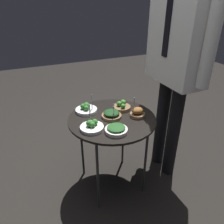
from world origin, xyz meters
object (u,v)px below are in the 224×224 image
(bowl_broccoli_near_rim, at_px, (122,106))
(bowl_broccoli_back_left, at_px, (86,109))
(waiter_figure, at_px, (178,50))
(serving_cart, at_px, (112,123))
(bowl_spinach_front_left, at_px, (116,129))
(bowl_broccoli_far_rim, at_px, (92,126))
(bowl_spinach_front_center, at_px, (111,114))
(bowl_roast_center, at_px, (137,113))

(bowl_broccoli_near_rim, relative_size, bowl_broccoli_back_left, 0.82)
(bowl_broccoli_near_rim, bearing_deg, bowl_broccoli_back_left, -104.19)
(waiter_figure, bearing_deg, bowl_broccoli_near_rim, -103.88)
(serving_cart, relative_size, bowl_spinach_front_left, 4.30)
(serving_cart, xyz_separation_m, bowl_spinach_front_left, (0.19, -0.05, 0.07))
(bowl_broccoli_far_rim, relative_size, waiter_figure, 0.10)
(bowl_spinach_front_center, xyz_separation_m, waiter_figure, (0.01, 0.55, 0.44))
(bowl_roast_center, bearing_deg, serving_cart, -107.35)
(serving_cart, xyz_separation_m, bowl_roast_center, (0.06, 0.19, 0.08))
(bowl_roast_center, relative_size, bowl_broccoli_far_rim, 0.89)
(bowl_broccoli_far_rim, xyz_separation_m, bowl_broccoli_back_left, (-0.26, 0.04, 0.00))
(bowl_roast_center, distance_m, bowl_broccoli_back_left, 0.41)
(bowl_broccoli_near_rim, height_order, bowl_broccoli_far_rim, bowl_broccoli_far_rim)
(bowl_broccoli_far_rim, relative_size, bowl_broccoli_back_left, 0.99)
(serving_cart, height_order, bowl_roast_center, bowl_roast_center)
(serving_cart, bearing_deg, bowl_broccoli_far_rim, -64.74)
(bowl_spinach_front_left, relative_size, bowl_spinach_front_center, 1.03)
(bowl_broccoli_near_rim, xyz_separation_m, bowl_spinach_front_left, (0.29, -0.18, -0.00))
(bowl_roast_center, height_order, bowl_spinach_front_left, bowl_roast_center)
(bowl_broccoli_near_rim, bearing_deg, bowl_spinach_front_center, -55.26)
(bowl_broccoli_far_rim, xyz_separation_m, bowl_spinach_front_center, (-0.10, 0.19, 0.00))
(bowl_broccoli_back_left, relative_size, waiter_figure, 0.10)
(bowl_roast_center, bearing_deg, bowl_spinach_front_center, -109.48)
(bowl_spinach_front_left, height_order, bowl_broccoli_far_rim, bowl_broccoli_far_rim)
(bowl_spinach_front_center, bearing_deg, serving_cart, 15.22)
(bowl_roast_center, xyz_separation_m, bowl_broccoli_far_rim, (0.03, -0.38, -0.01))
(bowl_spinach_front_center, bearing_deg, bowl_broccoli_near_rim, 124.74)
(bowl_broccoli_far_rim, relative_size, bowl_spinach_front_center, 1.13)
(serving_cart, relative_size, bowl_broccoli_back_left, 3.89)
(serving_cart, height_order, bowl_broccoli_near_rim, bowl_broccoli_near_rim)
(bowl_spinach_front_center, distance_m, bowl_broccoli_back_left, 0.22)
(bowl_spinach_front_center, relative_size, bowl_broccoli_back_left, 0.88)
(serving_cart, height_order, bowl_spinach_front_left, bowl_spinach_front_left)
(serving_cart, distance_m, bowl_broccoli_back_left, 0.24)
(bowl_broccoli_near_rim, relative_size, bowl_spinach_front_left, 0.91)
(bowl_spinach_front_left, bearing_deg, bowl_broccoli_far_rim, -126.06)
(bowl_roast_center, relative_size, waiter_figure, 0.09)
(bowl_broccoli_near_rim, relative_size, bowl_broccoli_far_rim, 0.83)
(bowl_spinach_front_left, bearing_deg, bowl_broccoli_near_rim, 147.91)
(bowl_spinach_front_left, height_order, bowl_broccoli_back_left, bowl_broccoli_back_left)
(bowl_spinach_front_left, bearing_deg, bowl_spinach_front_center, 165.98)
(bowl_broccoli_back_left, bearing_deg, serving_cart, 41.02)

